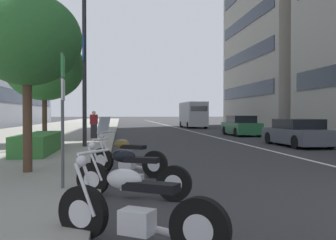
{
  "coord_description": "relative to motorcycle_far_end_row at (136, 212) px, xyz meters",
  "views": [
    {
      "loc": [
        -4.56,
        6.3,
        1.56
      ],
      "look_at": [
        13.47,
        3.99,
        1.26
      ],
      "focal_mm": 39.91,
      "sensor_mm": 36.0,
      "label": 1
    }
  ],
  "objects": [
    {
      "name": "car_lead_in_lane",
      "position": [
        21.7,
        -8.47,
        0.24
      ],
      "size": [
        4.4,
        1.85,
        1.43
      ],
      "rotation": [
        0.0,
        0.0,
        -0.01
      ],
      "color": "#236038",
      "rests_on": "ground"
    },
    {
      "name": "street_tree_by_lamp_post",
      "position": [
        13.7,
        3.68,
        3.31
      ],
      "size": [
        3.67,
        3.67,
        5.16
      ],
      "color": "#473323",
      "rests_on": "sidewalk_right_plaza"
    },
    {
      "name": "car_approaching_light",
      "position": [
        12.78,
        -8.34,
        0.19
      ],
      "size": [
        4.38,
        1.96,
        1.31
      ],
      "rotation": [
        0.0,
        0.0,
        0.02
      ],
      "color": "#4C515B",
      "rests_on": "ground"
    },
    {
      "name": "lane_centre_stripe",
      "position": [
        35.28,
        -6.13,
        -0.42
      ],
      "size": [
        110.0,
        0.16,
        0.01
      ],
      "primitive_type": "cube",
      "color": "silver",
      "rests_on": "ground"
    },
    {
      "name": "street_lamp_with_banners",
      "position": [
        12.19,
        1.37,
        4.63
      ],
      "size": [
        1.26,
        2.44,
        8.25
      ],
      "color": "#232326",
      "rests_on": "sidewalk_right_plaza"
    },
    {
      "name": "delivery_van_ahead",
      "position": [
        36.77,
        -7.91,
        1.09
      ],
      "size": [
        5.97,
        2.25,
        2.85
      ],
      "rotation": [
        0.0,
        0.0,
        0.02
      ],
      "color": "#B7B7BC",
      "rests_on": "ground"
    },
    {
      "name": "pedestrian_on_plaza",
      "position": [
        17.87,
        1.71,
        0.52
      ],
      "size": [
        0.35,
        0.45,
        1.59
      ],
      "rotation": [
        0.0,
        0.0,
        2.9
      ],
      "color": "#2D2D33",
      "rests_on": "sidewalk_right_plaza"
    },
    {
      "name": "motorcycle_mid_row",
      "position": [
        5.21,
        0.03,
        0.02
      ],
      "size": [
        1.37,
        1.92,
        1.49
      ],
      "rotation": [
        0.0,
        0.0,
        0.97
      ],
      "color": "black",
      "rests_on": "ground"
    },
    {
      "name": "parking_sign_by_curb",
      "position": [
        2.97,
        1.25,
        1.33
      ],
      "size": [
        0.32,
        0.06,
        2.57
      ],
      "color": "#47494C",
      "rests_on": "sidewalk_right_plaza"
    },
    {
      "name": "clipped_hedge_bed",
      "position": [
        9.87,
        3.1,
        0.07
      ],
      "size": [
        4.44,
        1.1,
        0.69
      ],
      "primitive_type": "cube",
      "color": "#337033",
      "rests_on": "sidewalk_right_plaza"
    },
    {
      "name": "street_tree_near_plaza_corner",
      "position": [
        5.11,
        2.41,
        2.92
      ],
      "size": [
        2.63,
        2.63,
        4.33
      ],
      "color": "#473323",
      "rests_on": "sidewalk_right_plaza"
    },
    {
      "name": "motorcycle_far_end_row",
      "position": [
        0.0,
        0.0,
        0.0
      ],
      "size": [
        1.27,
        1.93,
        1.12
      ],
      "rotation": [
        0.0,
        0.0,
        1.01
      ],
      "color": "black",
      "rests_on": "ground"
    },
    {
      "name": "sidewalk_right_plaza",
      "position": [
        30.28,
        5.91,
        -0.35
      ],
      "size": [
        160.0,
        10.76,
        0.15
      ],
      "primitive_type": "cube",
      "color": "gray",
      "rests_on": "ground"
    },
    {
      "name": "motorcycle_under_tarp",
      "position": [
        2.6,
        -0.02,
        -0.01
      ],
      "size": [
        1.02,
        2.1,
        1.1
      ],
      "rotation": [
        0.0,
        0.0,
        1.17
      ],
      "color": "black",
      "rests_on": "ground"
    }
  ]
}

